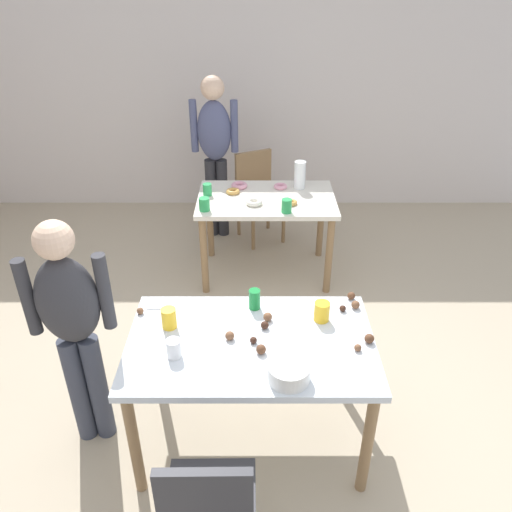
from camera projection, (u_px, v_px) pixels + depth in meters
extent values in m
plane|color=tan|center=(252.00, 408.00, 3.26)|extent=(6.40, 6.40, 0.00)
cube|color=silver|center=(254.00, 88.00, 5.35)|extent=(6.40, 0.10, 2.60)
cube|color=silver|center=(252.00, 343.00, 2.70)|extent=(1.32, 0.81, 0.04)
cylinder|color=olive|center=(135.00, 444.00, 2.60)|extent=(0.06, 0.06, 0.71)
cylinder|color=olive|center=(368.00, 444.00, 2.60)|extent=(0.06, 0.06, 0.71)
cylinder|color=olive|center=(157.00, 353.00, 3.19)|extent=(0.06, 0.06, 0.71)
cylinder|color=olive|center=(347.00, 353.00, 3.19)|extent=(0.06, 0.06, 0.71)
cube|color=silver|center=(267.00, 199.00, 4.29)|extent=(1.16, 0.74, 0.04)
cylinder|color=olive|center=(205.00, 256.00, 4.22)|extent=(0.06, 0.06, 0.71)
cylinder|color=olive|center=(330.00, 256.00, 4.22)|extent=(0.06, 0.06, 0.71)
cylinder|color=olive|center=(211.00, 222.00, 4.75)|extent=(0.06, 0.06, 0.71)
cylinder|color=olive|center=(321.00, 222.00, 4.75)|extent=(0.06, 0.06, 0.71)
cube|color=#2D2D33|center=(211.00, 500.00, 2.25)|extent=(0.40, 0.40, 0.04)
cube|color=#2D2D33|center=(206.00, 506.00, 1.98)|extent=(0.38, 0.04, 0.42)
cylinder|color=#2D2D33|center=(181.00, 496.00, 2.51)|extent=(0.04, 0.04, 0.41)
cylinder|color=#2D2D33|center=(250.00, 495.00, 2.51)|extent=(0.04, 0.04, 0.41)
cube|color=olive|center=(262.00, 200.00, 5.01)|extent=(0.53, 0.53, 0.04)
cube|color=olive|center=(254.00, 172.00, 5.03)|extent=(0.36, 0.20, 0.42)
cylinder|color=olive|center=(284.00, 224.00, 5.05)|extent=(0.04, 0.04, 0.41)
cylinder|color=olive|center=(253.00, 231.00, 4.93)|extent=(0.04, 0.04, 0.41)
cylinder|color=olive|center=(269.00, 211.00, 5.32)|extent=(0.04, 0.04, 0.41)
cylinder|color=olive|center=(239.00, 217.00, 5.19)|extent=(0.04, 0.04, 0.41)
cylinder|color=#383D4C|center=(79.00, 390.00, 2.91)|extent=(0.11, 0.11, 0.73)
cylinder|color=#383D4C|center=(99.00, 388.00, 2.92)|extent=(0.11, 0.11, 0.73)
ellipsoid|color=#333338|center=(68.00, 301.00, 2.60)|extent=(0.34, 0.24, 0.52)
sphere|color=beige|center=(54.00, 240.00, 2.41)|extent=(0.20, 0.20, 0.20)
cylinder|color=#333338|center=(28.00, 297.00, 2.55)|extent=(0.08, 0.08, 0.44)
cylinder|color=#333338|center=(105.00, 292.00, 2.60)|extent=(0.08, 0.08, 0.44)
cylinder|color=#28282D|center=(223.00, 198.00, 5.10)|extent=(0.11, 0.11, 0.81)
cylinder|color=#28282D|center=(212.00, 198.00, 5.11)|extent=(0.11, 0.11, 0.81)
ellipsoid|color=#4C5175|center=(215.00, 131.00, 4.75)|extent=(0.33, 0.21, 0.57)
sphere|color=beige|center=(213.00, 88.00, 4.55)|extent=(0.22, 0.22, 0.22)
cylinder|color=#4C5175|center=(235.00, 127.00, 4.73)|extent=(0.07, 0.07, 0.49)
cylinder|color=#4C5175|center=(195.00, 126.00, 4.74)|extent=(0.07, 0.07, 0.49)
cylinder|color=white|center=(289.00, 373.00, 2.42)|extent=(0.20, 0.20, 0.09)
cylinder|color=#198438|center=(255.00, 299.00, 2.91)|extent=(0.07, 0.07, 0.12)
cube|color=silver|center=(162.00, 308.00, 2.93)|extent=(0.17, 0.02, 0.01)
cylinder|color=yellow|center=(322.00, 311.00, 2.81)|extent=(0.09, 0.09, 0.12)
cylinder|color=white|center=(174.00, 348.00, 2.56)|extent=(0.07, 0.07, 0.10)
cylinder|color=yellow|center=(170.00, 318.00, 2.76)|extent=(0.08, 0.08, 0.12)
sphere|color=brown|center=(268.00, 317.00, 2.83)|extent=(0.05, 0.05, 0.05)
sphere|color=#3D2319|center=(254.00, 340.00, 2.66)|extent=(0.04, 0.04, 0.04)
sphere|color=#3D2319|center=(343.00, 309.00, 2.90)|extent=(0.04, 0.04, 0.04)
sphere|color=brown|center=(358.00, 348.00, 2.61)|extent=(0.04, 0.04, 0.04)
sphere|color=brown|center=(230.00, 336.00, 2.69)|extent=(0.05, 0.05, 0.05)
sphere|color=brown|center=(356.00, 305.00, 2.92)|extent=(0.05, 0.05, 0.05)
sphere|color=brown|center=(370.00, 339.00, 2.66)|extent=(0.05, 0.05, 0.05)
sphere|color=brown|center=(262.00, 349.00, 2.59)|extent=(0.05, 0.05, 0.05)
sphere|color=brown|center=(352.00, 296.00, 3.00)|extent=(0.05, 0.05, 0.05)
sphere|color=brown|center=(141.00, 311.00, 2.88)|extent=(0.04, 0.04, 0.04)
sphere|color=#3D2319|center=(265.00, 325.00, 2.77)|extent=(0.04, 0.04, 0.04)
cylinder|color=white|center=(301.00, 175.00, 4.39)|extent=(0.10, 0.10, 0.24)
cylinder|color=green|center=(205.00, 204.00, 4.04)|extent=(0.09, 0.09, 0.11)
cylinder|color=green|center=(208.00, 190.00, 4.30)|extent=(0.07, 0.07, 0.10)
cylinder|color=green|center=(287.00, 206.00, 4.00)|extent=(0.08, 0.08, 0.11)
torus|color=pink|center=(240.00, 185.00, 4.45)|extent=(0.14, 0.14, 0.04)
torus|color=pink|center=(281.00, 186.00, 4.44)|extent=(0.12, 0.12, 0.03)
torus|color=gold|center=(234.00, 191.00, 4.35)|extent=(0.12, 0.12, 0.03)
torus|color=gold|center=(291.00, 202.00, 4.15)|extent=(0.11, 0.11, 0.03)
torus|color=white|center=(255.00, 202.00, 4.15)|extent=(0.14, 0.14, 0.04)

